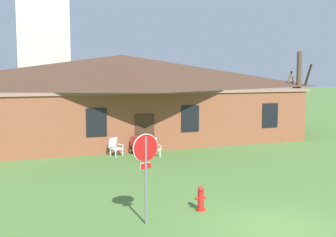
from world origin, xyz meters
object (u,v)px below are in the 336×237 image
(lawn_chair_left_end, at_px, (153,147))
(lawn_chair_near_door, at_px, (136,145))
(lawn_chair_by_porch, at_px, (115,146))
(fire_hydrant, at_px, (201,199))
(stop_sign, at_px, (146,160))

(lawn_chair_left_end, bearing_deg, lawn_chair_near_door, 127.28)
(lawn_chair_by_porch, bearing_deg, lawn_chair_left_end, -24.18)
(lawn_chair_left_end, bearing_deg, fire_hydrant, -98.66)
(lawn_chair_near_door, xyz_separation_m, lawn_chair_left_end, (0.67, -0.88, 0.00))
(lawn_chair_near_door, relative_size, fire_hydrant, 1.21)
(lawn_chair_by_porch, bearing_deg, lawn_chair_near_door, 2.02)
(lawn_chair_by_porch, bearing_deg, stop_sign, -98.17)
(stop_sign, height_order, lawn_chair_by_porch, stop_sign)
(lawn_chair_near_door, xyz_separation_m, fire_hydrant, (-0.67, -9.68, -0.12))
(lawn_chair_left_end, height_order, fire_hydrant, lawn_chair_left_end)
(stop_sign, xyz_separation_m, lawn_chair_left_end, (3.32, 9.33, -1.37))
(lawn_chair_by_porch, height_order, fire_hydrant, lawn_chair_by_porch)
(lawn_chair_left_end, bearing_deg, stop_sign, -109.59)
(lawn_chair_by_porch, distance_m, lawn_chair_left_end, 2.04)
(lawn_chair_by_porch, xyz_separation_m, fire_hydrant, (0.52, -9.63, -0.12))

